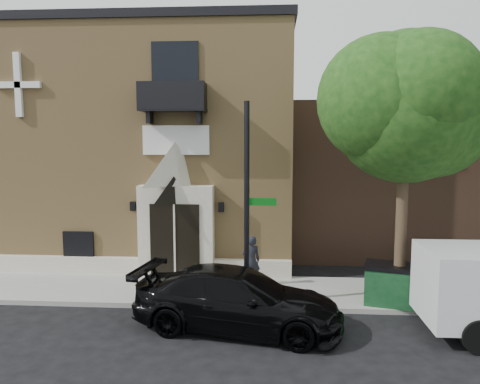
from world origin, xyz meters
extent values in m
plane|color=black|center=(0.00, 0.00, 0.00)|extent=(120.00, 120.00, 0.00)
cube|color=gray|center=(1.00, 1.50, 0.07)|extent=(42.00, 3.00, 0.15)
cube|color=tan|center=(-3.00, 8.00, 4.50)|extent=(12.00, 10.00, 9.00)
cube|color=black|center=(-3.00, 8.00, 9.15)|extent=(12.20, 10.20, 0.30)
cube|color=beige|center=(-3.00, 2.88, 0.45)|extent=(12.00, 0.30, 0.60)
cube|color=beige|center=(-1.00, 2.75, 1.75)|extent=(2.60, 0.55, 3.20)
pyramid|color=beige|center=(-1.00, 2.75, 4.10)|extent=(2.60, 0.55, 1.50)
cube|color=black|center=(-1.00, 2.46, 1.45)|extent=(1.70, 0.06, 2.60)
cube|color=beige|center=(-1.00, 2.42, 1.45)|extent=(0.06, 0.04, 2.60)
cube|color=white|center=(-1.00, 2.94, 4.90)|extent=(2.30, 0.10, 1.00)
cube|color=black|center=(-1.00, 2.55, 5.90)|extent=(2.20, 0.90, 0.10)
cube|color=black|center=(-1.00, 2.12, 6.35)|extent=(2.20, 0.06, 0.90)
cube|color=black|center=(-2.05, 2.55, 6.35)|extent=(0.06, 0.90, 0.90)
cube|color=black|center=(0.05, 2.55, 6.35)|extent=(0.06, 0.90, 0.90)
cube|color=black|center=(-1.00, 2.97, 7.10)|extent=(1.60, 0.08, 2.20)
cube|color=white|center=(-6.50, 2.92, 6.80)|extent=(0.22, 0.14, 2.20)
cube|color=white|center=(-6.50, 2.92, 6.80)|extent=(1.60, 0.14, 0.22)
cube|color=black|center=(-4.60, 2.95, 1.15)|extent=(1.10, 0.10, 1.00)
cube|color=#CB700B|center=(-4.60, 2.98, 1.15)|extent=(0.85, 0.06, 0.75)
cube|color=black|center=(-2.55, 2.88, 2.60)|extent=(0.18, 0.18, 0.32)
cube|color=black|center=(0.55, 2.88, 2.60)|extent=(0.18, 0.18, 0.32)
cylinder|color=#38281C|center=(6.00, 0.45, 2.25)|extent=(0.32, 0.32, 4.20)
sphere|color=#153C10|center=(6.00, 0.45, 5.82)|extent=(4.20, 4.20, 4.20)
sphere|color=#153C10|center=(6.80, 0.75, 5.52)|extent=(3.36, 3.36, 3.36)
sphere|color=#153C10|center=(5.30, 0.25, 6.02)|extent=(3.57, 3.57, 3.57)
sphere|color=#153C10|center=(6.20, -0.25, 6.22)|extent=(3.15, 3.15, 3.15)
imported|color=black|center=(1.44, -1.26, 0.79)|extent=(5.77, 3.15, 1.59)
cylinder|color=black|center=(7.12, -2.27, 0.41)|extent=(0.83, 0.27, 0.83)
cylinder|color=black|center=(7.13, -0.20, 0.41)|extent=(0.83, 0.27, 0.83)
cylinder|color=black|center=(1.58, 0.20, 3.08)|extent=(0.16, 0.16, 5.86)
cube|color=#085911|center=(2.02, 0.19, 3.18)|extent=(0.83, 0.06, 0.21)
cube|color=#085911|center=(1.60, 0.64, 3.42)|extent=(0.06, 0.83, 0.21)
cylinder|color=#B7001A|center=(5.86, 0.33, 0.19)|extent=(0.40, 0.40, 0.09)
cylinder|color=#B7001A|center=(5.86, 0.33, 0.54)|extent=(0.29, 0.29, 0.61)
sphere|color=#B7001A|center=(5.86, 0.33, 0.88)|extent=(0.29, 0.29, 0.29)
cylinder|color=#B7001A|center=(5.86, 0.33, 0.59)|extent=(0.50, 0.13, 0.13)
cube|color=#0E3619|center=(5.94, 0.48, 0.68)|extent=(1.94, 1.40, 1.07)
cube|color=black|center=(5.94, 0.48, 1.26)|extent=(2.00, 1.46, 0.12)
imported|color=#395E27|center=(-0.10, 2.20, 0.49)|extent=(0.75, 0.71, 0.68)
imported|color=black|center=(1.64, 1.90, 0.98)|extent=(0.69, 0.55, 1.66)
camera|label=1|loc=(2.31, -13.00, 5.02)|focal=35.00mm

